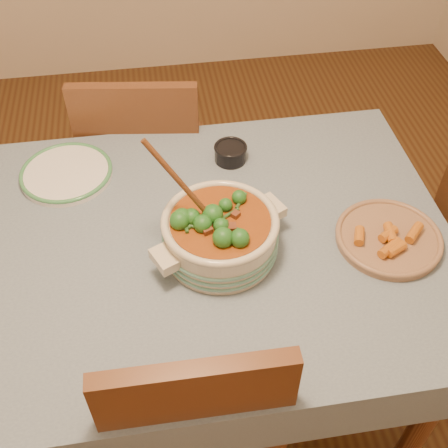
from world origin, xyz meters
The scene contains 7 objects.
floor centered at (0.00, 0.00, 0.00)m, with size 4.50×4.50×0.00m, color #462714.
dining_table centered at (0.00, 0.00, 0.66)m, with size 1.68×1.08×0.76m.
stew_casserole centered at (0.16, -0.05, 0.84)m, with size 0.41×0.41×0.38m.
white_plate centered at (-0.27, 0.34, 0.77)m, with size 0.30×0.30×0.03m.
condiment_bowl centered at (0.26, 0.34, 0.79)m, with size 0.11×0.11×0.06m.
fried_plate centered at (0.64, -0.09, 0.78)m, with size 0.36×0.36×0.05m.
chair_far centered at (-0.03, 0.66, 0.53)m, with size 0.49×0.49×0.94m.
Camera 1 is at (0.01, -1.07, 1.95)m, focal length 45.00 mm.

